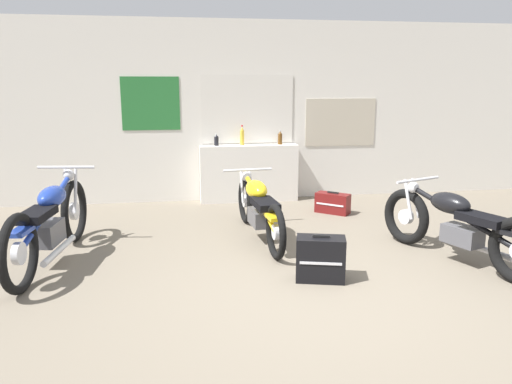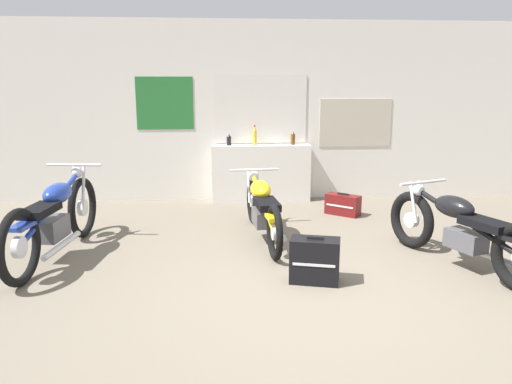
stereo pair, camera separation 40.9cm
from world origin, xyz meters
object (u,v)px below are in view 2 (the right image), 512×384
bottle_left_center (255,136)px  motorcycle_yellow (263,208)px  bottle_center (293,138)px  motorcycle_black (461,230)px  motorcycle_blue (55,218)px  hard_case_darkred (343,205)px  hard_case_black (315,260)px  bottle_leftmost (229,140)px

bottle_left_center → motorcycle_yellow: 2.10m
bottle_center → motorcycle_black: (1.26, -3.10, -0.60)m
bottle_center → motorcycle_blue: (-2.94, -2.47, -0.55)m
bottle_center → motorcycle_black: bottle_center is taller
bottle_center → hard_case_darkred: 1.41m
bottle_left_center → hard_case_darkred: 1.77m
motorcycle_black → bottle_left_center: bearing=120.9°
motorcycle_yellow → hard_case_black: bearing=-74.9°
bottle_center → motorcycle_blue: bearing=-139.9°
motorcycle_blue → hard_case_black: (2.64, -0.89, -0.23)m
bottle_leftmost → bottle_left_center: size_ratio=0.61×
bottle_left_center → bottle_center: size_ratio=1.36×
bottle_leftmost → bottle_center: (1.01, 0.00, 0.02)m
motorcycle_yellow → bottle_left_center: bearing=88.3°
bottle_center → hard_case_darkred: bottle_center is taller
bottle_leftmost → motorcycle_black: bearing=-53.8°
bottle_leftmost → hard_case_darkred: bottle_leftmost is taller
bottle_center → bottle_leftmost: bearing=-180.0°
bottle_left_center → bottle_center: (0.60, -0.00, -0.04)m
motorcycle_blue → motorcycle_black: bearing=-8.5°
bottle_center → motorcycle_yellow: size_ratio=0.11×
motorcycle_yellow → motorcycle_black: 2.21m
motorcycle_blue → hard_case_darkred: (3.52, 1.51, -0.30)m
bottle_left_center → motorcycle_yellow: bottle_left_center is taller
motorcycle_yellow → motorcycle_black: size_ratio=1.05×
motorcycle_yellow → motorcycle_blue: size_ratio=0.93×
bottle_left_center → motorcycle_blue: 3.46m
motorcycle_blue → hard_case_black: size_ratio=4.36×
motorcycle_black → hard_case_darkred: size_ratio=3.91×
motorcycle_yellow → hard_case_darkred: bearing=39.4°
bottle_left_center → motorcycle_blue: bearing=-133.3°
bottle_leftmost → hard_case_darkred: size_ratio=0.38×
bottle_leftmost → motorcycle_yellow: size_ratio=0.09×
bottle_leftmost → bottle_left_center: bearing=0.7°
motorcycle_yellow → motorcycle_blue: 2.32m
motorcycle_blue → bottle_center: bearing=40.1°
bottle_center → motorcycle_yellow: (-0.66, -1.99, -0.61)m
motorcycle_yellow → hard_case_darkred: size_ratio=4.10×
bottle_leftmost → bottle_left_center: (0.40, 0.01, 0.05)m
bottle_center → hard_case_darkred: size_ratio=0.46×
motorcycle_blue → hard_case_darkred: bearing=23.1°
bottle_left_center → motorcycle_black: bottle_left_center is taller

